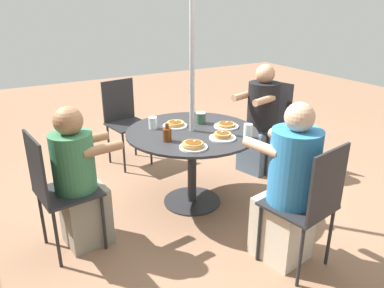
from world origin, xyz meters
name	(u,v)px	position (x,y,z in m)	size (l,w,h in m)	color
ground_plane	(192,201)	(0.00, 0.00, 0.00)	(12.00, 12.00, 0.00)	#8C664C
patio_table	(192,145)	(0.00, 0.00, 0.58)	(1.16, 1.16, 0.71)	#28282B
umbrella_pole	(192,69)	(0.00, 0.00, 1.25)	(0.04, 0.04, 2.50)	#ADADB2
patio_chair_north	(56,187)	(-0.14, 1.21, 0.54)	(0.45, 0.45, 0.95)	#232326
diner_north	(79,183)	(-0.12, 1.03, 0.52)	(0.35, 0.50, 1.11)	gray
patio_chair_east	(310,201)	(-1.20, -0.21, 0.54)	(0.47, 0.47, 0.95)	#232326
diner_east	(288,191)	(-1.03, -0.18, 0.54)	(0.51, 0.40, 1.19)	beige
patio_chair_south	(270,119)	(0.31, -1.17, 0.54)	(0.50, 0.50, 0.95)	#232326
diner_south	(260,123)	(0.27, -1.01, 0.54)	(0.43, 0.53, 1.17)	slate
patio_chair_west	(124,117)	(1.20, 0.19, 0.54)	(0.47, 0.47, 0.95)	#232326
pancake_plate_a	(193,145)	(-0.35, 0.19, 0.73)	(0.22, 0.22, 0.06)	white
pancake_plate_b	(175,125)	(0.18, 0.07, 0.73)	(0.22, 0.22, 0.06)	white
pancake_plate_c	(223,136)	(-0.30, -0.12, 0.73)	(0.22, 0.22, 0.06)	white
pancake_plate_d	(226,125)	(-0.07, -0.32, 0.73)	(0.22, 0.22, 0.05)	white
syrup_bottle	(167,134)	(-0.12, 0.30, 0.77)	(0.09, 0.07, 0.15)	#602D0F
coffee_cup	(201,118)	(0.14, -0.18, 0.76)	(0.09, 0.09, 0.10)	#33513D
drinking_glass_a	(153,123)	(0.23, 0.27, 0.76)	(0.08, 0.08, 0.10)	silver
drinking_glass_b	(248,131)	(-0.40, -0.30, 0.77)	(0.07, 0.07, 0.13)	silver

